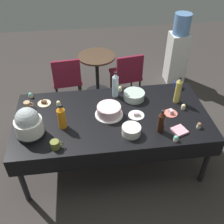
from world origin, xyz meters
TOP-DOWN VIEW (x-y plane):
  - ground at (0.00, 0.00)m, footprint 9.00×9.00m
  - potluck_table at (0.00, 0.00)m, footprint 2.20×1.10m
  - frosted_layer_cake at (-0.03, 0.01)m, footprint 0.32×0.32m
  - slow_cooker at (-0.88, -0.20)m, footprint 0.29×0.29m
  - glass_salad_bowl at (0.31, 0.29)m, footprint 0.26×0.26m
  - ceramic_snack_bowl at (0.16, -0.32)m, footprint 0.20×0.20m
  - dessert_plate_white at (0.27, -0.04)m, footprint 0.18×0.18m
  - dessert_plate_cream at (-0.78, 0.32)m, footprint 0.16×0.16m
  - dessert_plate_coral at (0.67, -0.06)m, footprint 0.16×0.16m
  - cupcake_berry at (0.59, -0.48)m, footprint 0.05×0.05m
  - cupcake_lemon at (0.90, -0.32)m, footprint 0.05×0.05m
  - cupcake_rose at (-0.61, 0.26)m, footprint 0.05×0.05m
  - cupcake_mint at (-0.95, 0.48)m, footprint 0.05×0.05m
  - cupcake_cocoa at (0.17, 0.47)m, footprint 0.05×0.05m
  - cupcake_vanilla at (0.84, 0.01)m, footprint 0.05×0.05m
  - soda_bottle_water at (0.09, 0.38)m, footprint 0.08×0.08m
  - soda_bottle_orange_juice at (-0.55, -0.12)m, footprint 0.09×0.09m
  - soda_bottle_ginger_ale at (0.81, 0.16)m, footprint 0.07×0.07m
  - soda_bottle_cola at (0.47, -0.32)m, footprint 0.07×0.07m
  - coffee_mug_tan at (-0.96, 0.27)m, footprint 0.11×0.08m
  - coffee_mug_olive at (-0.62, -0.42)m, footprint 0.13×0.09m
  - coffee_mug_navy at (0.91, 0.45)m, footprint 0.12×0.09m
  - paper_napkin_stack at (0.67, -0.35)m, footprint 0.18×0.18m
  - maroon_chair_left at (-0.54, 1.31)m, footprint 0.48×0.48m
  - maroon_chair_right at (0.41, 1.31)m, footprint 0.50×0.50m
  - round_cafe_table at (-0.05, 1.54)m, footprint 0.60×0.60m
  - water_cooler at (1.39, 1.78)m, footprint 0.32×0.32m

SIDE VIEW (x-z plane):
  - ground at x=0.00m, z-range 0.00..0.00m
  - maroon_chair_left at x=-0.54m, z-range 0.07..0.92m
  - maroon_chair_right at x=0.41m, z-range 0.07..0.92m
  - round_cafe_table at x=-0.05m, z-range 0.14..0.86m
  - water_cooler at x=1.39m, z-range -0.03..1.21m
  - potluck_table at x=0.00m, z-range 0.31..1.06m
  - dessert_plate_cream at x=-0.78m, z-range 0.74..0.78m
  - dessert_plate_white at x=0.27m, z-range 0.74..0.78m
  - paper_napkin_stack at x=0.67m, z-range 0.75..0.77m
  - dessert_plate_coral at x=0.67m, z-range 0.74..0.79m
  - cupcake_berry at x=0.59m, z-range 0.75..0.82m
  - cupcake_lemon at x=0.90m, z-range 0.75..0.82m
  - cupcake_rose at x=-0.61m, z-range 0.75..0.82m
  - cupcake_mint at x=-0.95m, z-range 0.75..0.82m
  - cupcake_cocoa at x=0.17m, z-range 0.75..0.82m
  - cupcake_vanilla at x=0.84m, z-range 0.75..0.82m
  - coffee_mug_navy at x=0.91m, z-range 0.75..0.83m
  - coffee_mug_tan at x=-0.96m, z-range 0.75..0.83m
  - coffee_mug_olive at x=-0.62m, z-range 0.75..0.84m
  - glass_salad_bowl at x=0.31m, z-range 0.75..0.84m
  - ceramic_snack_bowl at x=0.16m, z-range 0.75..0.84m
  - frosted_layer_cake at x=-0.03m, z-range 0.75..0.87m
  - soda_bottle_cola at x=0.47m, z-range 0.74..1.02m
  - soda_bottle_orange_juice at x=-0.55m, z-range 0.74..1.04m
  - slow_cooker at x=-0.88m, z-range 0.73..1.07m
  - soda_bottle_water at x=0.09m, z-range 0.74..1.08m
  - soda_bottle_ginger_ale at x=0.81m, z-range 0.74..1.08m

